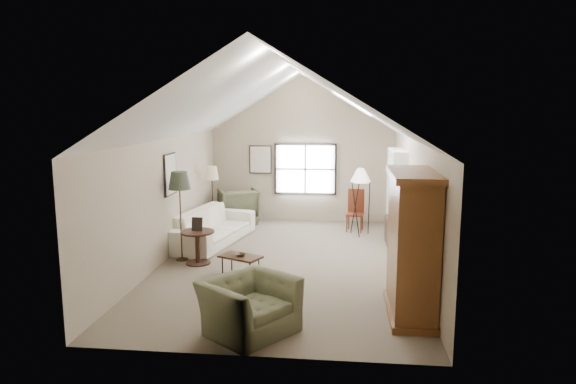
# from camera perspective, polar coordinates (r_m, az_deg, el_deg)

# --- Properties ---
(room_shell) EXTENTS (5.01, 8.01, 4.00)m
(room_shell) POSITION_cam_1_polar(r_m,az_deg,el_deg) (10.09, -0.24, 9.80)
(room_shell) COLOR #756953
(room_shell) RESTS_ON ground
(window) EXTENTS (1.72, 0.08, 1.42)m
(window) POSITION_cam_1_polar(r_m,az_deg,el_deg) (14.13, 1.94, 2.56)
(window) COLOR black
(window) RESTS_ON room_shell
(skylight) EXTENTS (0.80, 1.20, 0.52)m
(skylight) POSITION_cam_1_polar(r_m,az_deg,el_deg) (10.93, 7.17, 9.76)
(skylight) COLOR white
(skylight) RESTS_ON room_shell
(wall_art) EXTENTS (1.97, 3.71, 0.88)m
(wall_art) POSITION_cam_1_polar(r_m,az_deg,el_deg) (12.42, -7.90, 2.81)
(wall_art) COLOR black
(wall_art) RESTS_ON room_shell
(armoire) EXTENTS (0.60, 1.50, 2.20)m
(armoire) POSITION_cam_1_polar(r_m,az_deg,el_deg) (7.97, 13.64, -5.70)
(armoire) COLOR brown
(armoire) RESTS_ON ground
(tv_alcove) EXTENTS (0.32, 1.30, 2.10)m
(tv_alcove) POSITION_cam_1_polar(r_m,az_deg,el_deg) (11.87, 11.94, -0.44)
(tv_alcove) COLOR white
(tv_alcove) RESTS_ON ground
(media_console) EXTENTS (0.34, 1.18, 0.60)m
(media_console) POSITION_cam_1_polar(r_m,az_deg,el_deg) (12.04, 11.70, -4.43)
(media_console) COLOR #382316
(media_console) RESTS_ON ground
(tv_panel) EXTENTS (0.05, 0.90, 0.55)m
(tv_panel) POSITION_cam_1_polar(r_m,az_deg,el_deg) (11.90, 11.80, -1.53)
(tv_panel) COLOR black
(tv_panel) RESTS_ON media_console
(sofa) EXTENTS (1.59, 2.87, 0.79)m
(sofa) POSITION_cam_1_polar(r_m,az_deg,el_deg) (12.09, -8.37, -3.80)
(sofa) COLOR white
(sofa) RESTS_ON ground
(armchair_near) EXTENTS (1.55, 1.57, 0.77)m
(armchair_near) POSITION_cam_1_polar(r_m,az_deg,el_deg) (7.40, -4.33, -12.49)
(armchair_near) COLOR #585C41
(armchair_near) RESTS_ON ground
(armchair_far) EXTENTS (1.34, 1.35, 0.95)m
(armchair_far) POSITION_cam_1_polar(r_m,az_deg,el_deg) (14.08, -5.52, -1.53)
(armchair_far) COLOR #636446
(armchair_far) RESTS_ON ground
(coffee_table) EXTENTS (0.88, 0.71, 0.39)m
(coffee_table) POSITION_cam_1_polar(r_m,az_deg,el_deg) (9.76, -5.30, -8.18)
(coffee_table) COLOR #3C2818
(coffee_table) RESTS_ON ground
(bowl) EXTENTS (0.25, 0.25, 0.05)m
(bowl) POSITION_cam_1_polar(r_m,az_deg,el_deg) (9.70, -5.32, -6.94)
(bowl) COLOR #372516
(bowl) RESTS_ON coffee_table
(side_table) EXTENTS (0.80, 0.80, 0.68)m
(side_table) POSITION_cam_1_polar(r_m,az_deg,el_deg) (10.58, -9.99, -6.08)
(side_table) COLOR #371D16
(side_table) RESTS_ON ground
(side_chair) EXTENTS (0.47, 0.47, 1.07)m
(side_chair) POSITION_cam_1_polar(r_m,az_deg,el_deg) (13.16, 7.46, -2.07)
(side_chair) COLOR maroon
(side_chair) RESTS_ON ground
(tripod_lamp) EXTENTS (0.65, 0.65, 1.70)m
(tripod_lamp) POSITION_cam_1_polar(r_m,az_deg,el_deg) (12.71, 8.01, -1.04)
(tripod_lamp) COLOR white
(tripod_lamp) RESTS_ON ground
(dark_lamp) EXTENTS (0.54, 0.54, 1.89)m
(dark_lamp) POSITION_cam_1_polar(r_m,az_deg,el_deg) (10.74, -11.84, -2.58)
(dark_lamp) COLOR #252D1F
(dark_lamp) RESTS_ON ground
(tan_lamp) EXTENTS (0.40, 0.40, 1.70)m
(tan_lamp) POSITION_cam_1_polar(r_m,az_deg,el_deg) (13.21, -8.39, -0.66)
(tan_lamp) COLOR tan
(tan_lamp) RESTS_ON ground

